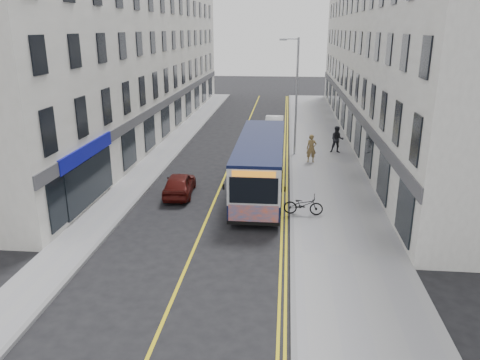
% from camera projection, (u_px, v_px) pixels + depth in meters
% --- Properties ---
extents(ground, '(140.00, 140.00, 0.00)m').
position_uv_depth(ground, '(199.00, 237.00, 20.14)').
color(ground, black).
rests_on(ground, ground).
extents(pavement_east, '(4.50, 64.00, 0.12)m').
position_uv_depth(pavement_east, '(325.00, 163.00, 30.89)').
color(pavement_east, gray).
rests_on(pavement_east, ground).
extents(pavement_west, '(2.00, 64.00, 0.12)m').
position_uv_depth(pavement_west, '(159.00, 159.00, 31.94)').
color(pavement_west, gray).
rests_on(pavement_west, ground).
extents(kerb_east, '(0.18, 64.00, 0.13)m').
position_uv_depth(kerb_east, '(291.00, 162.00, 31.10)').
color(kerb_east, slate).
rests_on(kerb_east, ground).
extents(kerb_west, '(0.18, 64.00, 0.13)m').
position_uv_depth(kerb_west, '(173.00, 159.00, 31.85)').
color(kerb_west, slate).
rests_on(kerb_west, ground).
extents(road_centre_line, '(0.12, 64.00, 0.01)m').
position_uv_depth(road_centre_line, '(231.00, 162.00, 31.49)').
color(road_centre_line, gold).
rests_on(road_centre_line, ground).
extents(road_dbl_yellow_inner, '(0.10, 64.00, 0.01)m').
position_uv_depth(road_dbl_yellow_inner, '(284.00, 163.00, 31.16)').
color(road_dbl_yellow_inner, gold).
rests_on(road_dbl_yellow_inner, ground).
extents(road_dbl_yellow_outer, '(0.10, 64.00, 0.01)m').
position_uv_depth(road_dbl_yellow_outer, '(287.00, 163.00, 31.14)').
color(road_dbl_yellow_outer, gold).
rests_on(road_dbl_yellow_outer, ground).
extents(terrace_east, '(6.00, 46.00, 13.00)m').
position_uv_depth(terrace_east, '(388.00, 55.00, 36.91)').
color(terrace_east, white).
rests_on(terrace_east, ground).
extents(terrace_west, '(6.00, 46.00, 13.00)m').
position_uv_depth(terrace_west, '(136.00, 54.00, 38.83)').
color(terrace_west, white).
rests_on(terrace_west, ground).
extents(streetlamp, '(1.32, 0.18, 8.00)m').
position_uv_depth(streetlamp, '(295.00, 93.00, 31.63)').
color(streetlamp, '#9C9EA4').
rests_on(streetlamp, ground).
extents(city_bus, '(2.43, 10.37, 3.01)m').
position_uv_depth(city_bus, '(260.00, 164.00, 25.11)').
color(city_bus, '#0B1133').
rests_on(city_bus, ground).
extents(bicycle, '(1.89, 0.75, 0.98)m').
position_uv_depth(bicycle, '(303.00, 205.00, 22.16)').
color(bicycle, black).
rests_on(bicycle, pavement_east).
extents(pedestrian_near, '(0.71, 0.51, 1.84)m').
position_uv_depth(pedestrian_near, '(311.00, 148.00, 30.71)').
color(pedestrian_near, olive).
rests_on(pedestrian_near, pavement_east).
extents(pedestrian_far, '(0.94, 0.74, 1.89)m').
position_uv_depth(pedestrian_far, '(337.00, 140.00, 33.03)').
color(pedestrian_far, black).
rests_on(pedestrian_far, pavement_east).
extents(car_white, '(1.57, 4.26, 1.39)m').
position_uv_depth(car_white, '(274.00, 125.00, 39.88)').
color(car_white, white).
rests_on(car_white, ground).
extents(car_maroon, '(1.70, 3.73, 1.24)m').
position_uv_depth(car_maroon, '(179.00, 184.00, 25.05)').
color(car_maroon, '#4B0F0C').
rests_on(car_maroon, ground).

